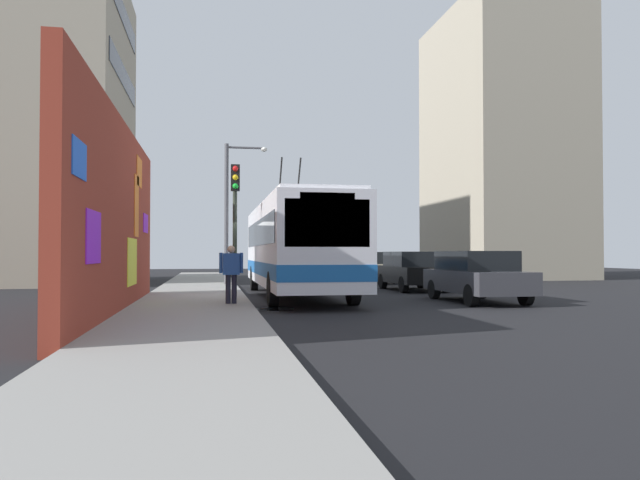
{
  "coord_description": "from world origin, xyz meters",
  "views": [
    {
      "loc": [
        -20.1,
        1.09,
        1.51
      ],
      "look_at": [
        -0.16,
        -2.5,
        1.96
      ],
      "focal_mm": 33.9,
      "sensor_mm": 36.0,
      "label": 1
    }
  ],
  "objects_px": {
    "traffic_light": "(235,207)",
    "pedestrian_at_curb": "(231,270)",
    "city_bus": "(295,244)",
    "parked_car_dark_gray": "(476,275)",
    "parked_car_black": "(413,270)",
    "street_lamp": "(232,203)",
    "parked_car_champagne": "(371,267)"
  },
  "relations": [
    {
      "from": "city_bus",
      "to": "pedestrian_at_curb",
      "type": "bearing_deg",
      "value": 151.59
    },
    {
      "from": "traffic_light",
      "to": "street_lamp",
      "type": "distance_m",
      "value": 7.27
    },
    {
      "from": "city_bus",
      "to": "street_lamp",
      "type": "distance_m",
      "value": 6.42
    },
    {
      "from": "city_bus",
      "to": "parked_car_dark_gray",
      "type": "distance_m",
      "value": 6.25
    },
    {
      "from": "pedestrian_at_curb",
      "to": "traffic_light",
      "type": "bearing_deg",
      "value": -4.12
    },
    {
      "from": "city_bus",
      "to": "parked_car_black",
      "type": "relative_size",
      "value": 2.77
    },
    {
      "from": "traffic_light",
      "to": "parked_car_black",
      "type": "bearing_deg",
      "value": -60.68
    },
    {
      "from": "parked_car_black",
      "to": "parked_car_champagne",
      "type": "relative_size",
      "value": 0.98
    },
    {
      "from": "parked_car_champagne",
      "to": "pedestrian_at_curb",
      "type": "bearing_deg",
      "value": 150.72
    },
    {
      "from": "city_bus",
      "to": "parked_car_champagne",
      "type": "xyz_separation_m",
      "value": [
        9.12,
        -5.2,
        -0.99
      ]
    },
    {
      "from": "parked_car_dark_gray",
      "to": "street_lamp",
      "type": "relative_size",
      "value": 0.71
    },
    {
      "from": "pedestrian_at_curb",
      "to": "street_lamp",
      "type": "xyz_separation_m",
      "value": [
        10.15,
        -0.33,
        2.67
      ]
    },
    {
      "from": "parked_car_dark_gray",
      "to": "pedestrian_at_curb",
      "type": "xyz_separation_m",
      "value": [
        -1.03,
        7.56,
        0.23
      ]
    },
    {
      "from": "parked_car_black",
      "to": "pedestrian_at_curb",
      "type": "distance_m",
      "value": 10.34
    },
    {
      "from": "parked_car_black",
      "to": "street_lamp",
      "type": "xyz_separation_m",
      "value": [
        3.11,
        7.23,
        2.9
      ]
    },
    {
      "from": "city_bus",
      "to": "parked_car_dark_gray",
      "type": "relative_size",
      "value": 2.71
    },
    {
      "from": "parked_car_champagne",
      "to": "traffic_light",
      "type": "relative_size",
      "value": 1.04
    },
    {
      "from": "pedestrian_at_curb",
      "to": "street_lamp",
      "type": "distance_m",
      "value": 10.5
    },
    {
      "from": "parked_car_black",
      "to": "pedestrian_at_curb",
      "type": "xyz_separation_m",
      "value": [
        -7.04,
        7.56,
        0.23
      ]
    },
    {
      "from": "city_bus",
      "to": "traffic_light",
      "type": "bearing_deg",
      "value": 123.94
    },
    {
      "from": "parked_car_black",
      "to": "traffic_light",
      "type": "relative_size",
      "value": 1.02
    },
    {
      "from": "city_bus",
      "to": "parked_car_dark_gray",
      "type": "height_order",
      "value": "city_bus"
    },
    {
      "from": "parked_car_dark_gray",
      "to": "parked_car_black",
      "type": "distance_m",
      "value": 6.01
    },
    {
      "from": "pedestrian_at_curb",
      "to": "traffic_light",
      "type": "height_order",
      "value": "traffic_light"
    },
    {
      "from": "parked_car_dark_gray",
      "to": "street_lamp",
      "type": "bearing_deg",
      "value": 38.39
    },
    {
      "from": "parked_car_black",
      "to": "traffic_light",
      "type": "xyz_separation_m",
      "value": [
        -4.13,
        7.35,
        2.15
      ]
    },
    {
      "from": "city_bus",
      "to": "parked_car_black",
      "type": "height_order",
      "value": "city_bus"
    },
    {
      "from": "pedestrian_at_curb",
      "to": "parked_car_dark_gray",
      "type": "bearing_deg",
      "value": -82.24
    },
    {
      "from": "traffic_light",
      "to": "pedestrian_at_curb",
      "type": "bearing_deg",
      "value": 175.88
    },
    {
      "from": "parked_car_dark_gray",
      "to": "traffic_light",
      "type": "xyz_separation_m",
      "value": [
        1.88,
        7.35,
        2.15
      ]
    },
    {
      "from": "parked_car_black",
      "to": "traffic_light",
      "type": "bearing_deg",
      "value": 119.32
    },
    {
      "from": "parked_car_dark_gray",
      "to": "pedestrian_at_curb",
      "type": "height_order",
      "value": "pedestrian_at_curb"
    }
  ]
}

